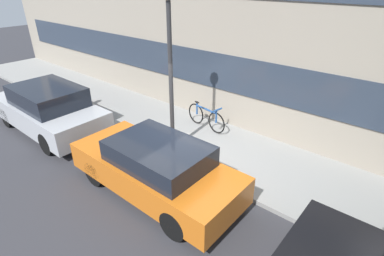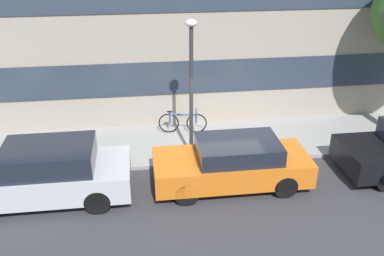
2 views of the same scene
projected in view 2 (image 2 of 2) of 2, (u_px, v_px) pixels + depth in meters
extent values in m
plane|color=#333338|center=(226.00, 164.00, 12.34)|extent=(56.00, 56.00, 0.00)
cube|color=gray|center=(218.00, 141.00, 13.53)|extent=(28.00, 2.70, 0.11)
cube|color=gray|center=(211.00, 4.00, 13.42)|extent=(28.00, 0.90, 8.00)
cube|color=#2D3847|center=(212.00, 76.00, 13.97)|extent=(25.76, 0.04, 1.10)
cube|color=#B2B5BA|center=(45.00, 179.00, 10.59)|extent=(4.21, 1.75, 0.67)
cube|color=black|center=(48.00, 157.00, 10.35)|extent=(2.19, 1.54, 0.56)
cylinder|color=black|center=(1.00, 174.00, 11.25)|extent=(0.63, 0.18, 0.63)
cylinder|color=black|center=(97.00, 202.00, 10.16)|extent=(0.63, 0.18, 0.63)
cylinder|color=black|center=(101.00, 168.00, 11.56)|extent=(0.63, 0.18, 0.63)
cube|color=#D16619|center=(231.00, 167.00, 11.16)|extent=(4.04, 1.63, 0.62)
cube|color=black|center=(238.00, 149.00, 10.95)|extent=(2.10, 1.43, 0.44)
cylinder|color=black|center=(187.00, 194.00, 10.47)|extent=(0.61, 0.18, 0.61)
cylinder|color=black|center=(181.00, 164.00, 11.76)|extent=(0.61, 0.18, 0.61)
cylinder|color=black|center=(285.00, 186.00, 10.76)|extent=(0.61, 0.18, 0.61)
cylinder|color=black|center=(269.00, 158.00, 12.05)|extent=(0.61, 0.18, 0.61)
cylinder|color=black|center=(358.00, 151.00, 12.43)|extent=(0.62, 0.18, 0.62)
cylinder|color=red|center=(35.00, 162.00, 12.20)|extent=(0.28, 0.28, 0.04)
cylinder|color=red|center=(33.00, 154.00, 12.08)|extent=(0.19, 0.19, 0.51)
sphere|color=red|center=(32.00, 145.00, 11.95)|extent=(0.20, 0.20, 0.20)
cylinder|color=red|center=(27.00, 153.00, 12.04)|extent=(0.15, 0.08, 0.08)
cylinder|color=red|center=(39.00, 152.00, 12.08)|extent=(0.15, 0.08, 0.08)
torus|color=black|center=(197.00, 123.00, 13.83)|extent=(0.66, 0.13, 0.66)
torus|color=black|center=(169.00, 123.00, 13.83)|extent=(0.66, 0.13, 0.66)
cylinder|color=#234C8C|center=(183.00, 115.00, 13.70)|extent=(0.86, 0.18, 0.06)
cylinder|color=#234C8C|center=(170.00, 118.00, 13.75)|extent=(0.06, 0.06, 0.37)
cylinder|color=#234C8C|center=(196.00, 118.00, 13.74)|extent=(0.06, 0.06, 0.37)
ellipsoid|color=black|center=(170.00, 112.00, 13.66)|extent=(0.21, 0.11, 0.05)
cylinder|color=#234C8C|center=(196.00, 112.00, 13.65)|extent=(0.11, 0.44, 0.05)
cylinder|color=#2D2D30|center=(191.00, 96.00, 11.75)|extent=(0.11, 0.11, 3.79)
ellipsoid|color=silver|center=(191.00, 23.00, 10.88)|extent=(0.32, 0.32, 0.20)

